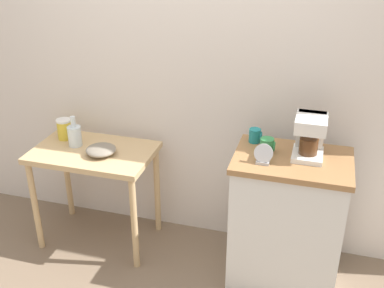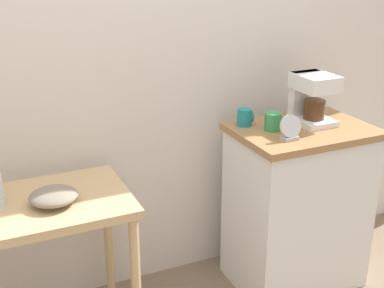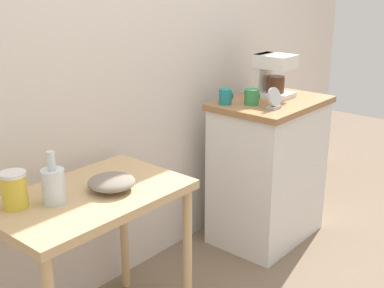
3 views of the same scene
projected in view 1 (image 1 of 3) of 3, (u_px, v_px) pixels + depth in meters
ground_plane at (174, 257)px, 3.37m from camera, size 8.00×8.00×0.00m
back_wall at (205, 51)px, 3.11m from camera, size 4.40×0.10×2.80m
wooden_table at (94, 164)px, 3.30m from camera, size 0.84×0.53×0.75m
kitchen_counter at (286, 220)px, 3.00m from camera, size 0.70×0.50×0.91m
bowl_stoneware at (101, 150)px, 3.17m from camera, size 0.21×0.21×0.06m
glass_carafe_vase at (75, 135)px, 3.28m from camera, size 0.09×0.09×0.22m
canister_enamel at (64, 129)px, 3.38m from camera, size 0.11×0.11×0.15m
coffee_maker at (310, 134)px, 2.77m from camera, size 0.18×0.22×0.26m
mug_dark_teal at (255, 136)px, 2.98m from camera, size 0.08×0.07×0.09m
mug_tall_green at (267, 145)px, 2.85m from camera, size 0.09×0.08×0.09m
table_clock at (263, 155)px, 2.72m from camera, size 0.11×0.05×0.12m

